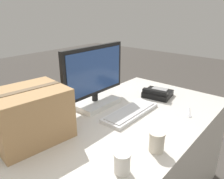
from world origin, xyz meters
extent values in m
cube|color=beige|center=(0.00, 0.00, 0.38)|extent=(1.80, 0.90, 0.75)
cube|color=white|center=(0.13, 0.30, 0.77)|extent=(0.33, 0.23, 0.04)
cylinder|color=black|center=(0.13, 0.30, 0.81)|extent=(0.04, 0.04, 0.05)
cube|color=black|center=(0.13, 0.30, 1.01)|extent=(0.56, 0.03, 0.35)
cube|color=#2D4C8C|center=(0.13, 0.28, 1.01)|extent=(0.51, 0.01, 0.30)
cube|color=silver|center=(0.17, 0.01, 0.76)|extent=(0.45, 0.17, 0.02)
cube|color=silver|center=(0.17, 0.01, 0.78)|extent=(0.42, 0.13, 0.01)
cube|color=black|center=(0.58, 0.03, 0.77)|extent=(0.23, 0.24, 0.04)
cube|color=black|center=(0.51, 0.01, 0.81)|extent=(0.08, 0.20, 0.03)
cube|color=gray|center=(0.61, 0.03, 0.80)|extent=(0.13, 0.14, 0.01)
cylinder|color=white|center=(-0.31, -0.29, 0.80)|extent=(0.07, 0.07, 0.09)
cylinder|color=white|center=(-0.31, -0.29, 0.85)|extent=(0.08, 0.08, 0.01)
cylinder|color=beige|center=(-0.07, -0.33, 0.80)|extent=(0.08, 0.08, 0.10)
cylinder|color=beige|center=(-0.07, -0.33, 0.85)|extent=(0.08, 0.08, 0.01)
cube|color=#B2B2B7|center=(0.47, -0.29, 0.75)|extent=(0.12, 0.05, 0.00)
ellipsoid|color=#B2B2B7|center=(0.40, -0.32, 0.75)|extent=(0.04, 0.04, 0.00)
cube|color=tan|center=(-0.41, 0.26, 0.89)|extent=(0.41, 0.35, 0.28)
cube|color=brown|center=(-0.41, 0.26, 1.03)|extent=(0.38, 0.08, 0.00)
camera|label=1|loc=(-0.92, -0.76, 1.43)|focal=35.00mm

